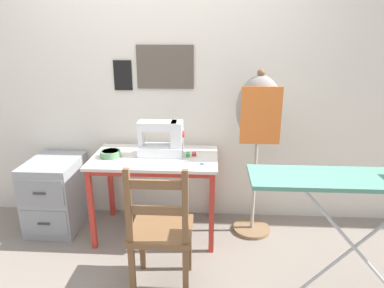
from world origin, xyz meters
name	(u,v)px	position (x,y,z in m)	size (l,w,h in m)	color
ground_plane	(152,252)	(0.00, 0.00, 0.00)	(14.00, 14.00, 0.00)	gray
wall_back	(160,79)	(0.00, 0.67, 1.28)	(10.00, 0.07, 2.55)	silver
sewing_table	(155,167)	(0.00, 0.29, 0.61)	(1.02, 0.61, 0.70)	silver
sewing_machine	(163,139)	(0.07, 0.34, 0.84)	(0.37, 0.18, 0.31)	white
fabric_bowl	(110,154)	(-0.36, 0.27, 0.73)	(0.16, 0.16, 0.05)	#56895B
scissors	(205,165)	(0.41, 0.12, 0.70)	(0.13, 0.12, 0.01)	silver
thread_spool_near_machine	(188,155)	(0.27, 0.29, 0.72)	(0.04, 0.04, 0.04)	green
thread_spool_mid_table	(194,154)	(0.32, 0.32, 0.72)	(0.04, 0.04, 0.03)	red
wooden_chair	(161,232)	(0.14, -0.38, 0.43)	(0.40, 0.38, 0.92)	brown
filing_cabinet	(56,194)	(-0.90, 0.36, 0.31)	(0.42, 0.55, 0.62)	#93999E
dress_form	(258,117)	(0.83, 0.36, 1.02)	(0.36, 0.32, 1.40)	#846647
ironing_board	(365,185)	(1.33, -0.49, 0.84)	(1.30, 0.32, 0.90)	#518E7A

